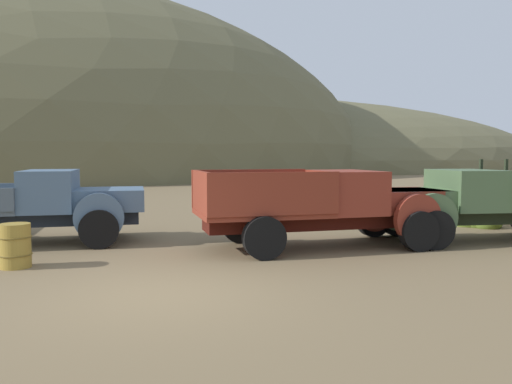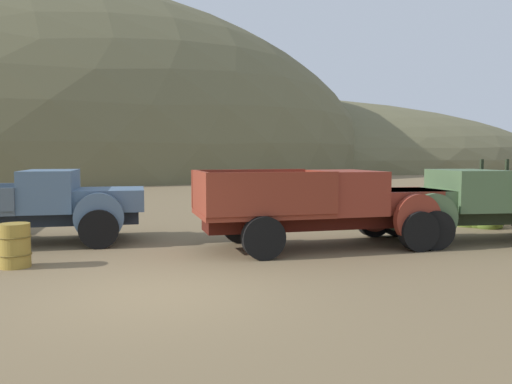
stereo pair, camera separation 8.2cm
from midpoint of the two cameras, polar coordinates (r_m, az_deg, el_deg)
ground_plane at (r=8.75m, az=-10.68°, el=-11.08°), size 300.00×300.00×0.00m
hill_distant at (r=93.34m, az=-3.54°, el=2.78°), size 115.69×81.87×24.12m
truck_chalk_blue at (r=14.33m, az=-22.24°, el=-1.33°), size 5.88×2.88×1.89m
truck_rust_red at (r=12.98m, az=9.09°, el=-1.50°), size 6.45×3.01×1.91m
truck_weathered_green at (r=14.72m, az=22.51°, el=-1.16°), size 6.57×2.38×2.16m
oil_drum_by_truck at (r=11.56m, az=-25.33°, el=-5.40°), size 0.64×0.64×0.90m
bush_lone_scrub at (r=17.81m, az=23.34°, el=-2.50°), size 1.42×1.33×1.36m
bush_front_left at (r=16.47m, az=9.24°, el=-3.14°), size 1.17×1.11×0.78m
bush_front_right at (r=22.02m, az=25.59°, el=-1.81°), size 0.67×0.59×0.58m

